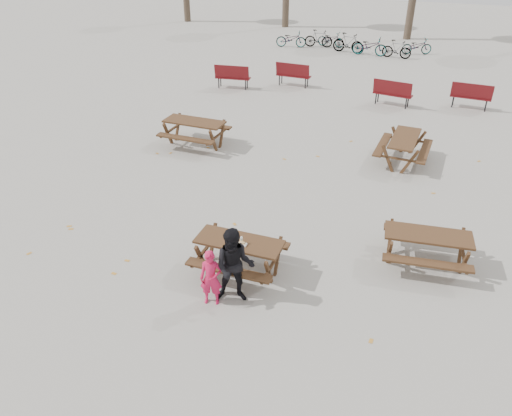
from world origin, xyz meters
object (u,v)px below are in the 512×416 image
(child, at_px, (211,278))
(adult, at_px, (235,266))
(main_picnic_table, at_px, (239,248))
(food_tray, at_px, (242,244))
(picnic_table_north, at_px, (195,133))
(picnic_table_far, at_px, (403,150))
(soda_bottle, at_px, (241,241))
(picnic_table_east, at_px, (426,249))

(child, distance_m, adult, 0.50)
(main_picnic_table, height_order, food_tray, food_tray)
(picnic_table_north, relative_size, picnic_table_far, 1.04)
(adult, relative_size, picnic_table_far, 0.86)
(main_picnic_table, xyz_separation_m, picnic_table_far, (2.62, 6.72, -0.18))
(food_tray, bearing_deg, main_picnic_table, 134.72)
(main_picnic_table, height_order, soda_bottle, soda_bottle)
(child, height_order, adult, adult)
(child, height_order, picnic_table_far, child)
(soda_bottle, bearing_deg, food_tray, -49.14)
(soda_bottle, height_order, picnic_table_far, soda_bottle)
(main_picnic_table, relative_size, picnic_table_north, 0.92)
(main_picnic_table, bearing_deg, child, -97.09)
(picnic_table_far, bearing_deg, food_tray, 163.14)
(main_picnic_table, distance_m, soda_bottle, 0.29)
(soda_bottle, bearing_deg, child, -102.24)
(food_tray, distance_m, picnic_table_far, 7.29)
(child, bearing_deg, main_picnic_table, 66.27)
(main_picnic_table, height_order, adult, adult)
(food_tray, bearing_deg, picnic_table_east, 26.23)
(child, relative_size, picnic_table_east, 0.66)
(food_tray, height_order, soda_bottle, soda_bottle)
(food_tray, xyz_separation_m, soda_bottle, (-0.03, 0.04, 0.05))
(main_picnic_table, xyz_separation_m, picnic_table_north, (-3.84, 5.68, -0.17))
(picnic_table_north, bearing_deg, food_tray, -54.42)
(soda_bottle, bearing_deg, main_picnic_table, 136.50)
(picnic_table_north, bearing_deg, child, -60.08)
(picnic_table_east, bearing_deg, main_picnic_table, -162.48)
(picnic_table_east, bearing_deg, food_tray, -160.16)
(adult, distance_m, picnic_table_north, 7.73)
(adult, bearing_deg, picnic_table_north, 104.93)
(food_tray, relative_size, adult, 0.11)
(food_tray, relative_size, picnic_table_north, 0.09)
(adult, relative_size, picnic_table_east, 0.89)
(main_picnic_table, xyz_separation_m, adult, (0.25, -0.86, 0.22))
(main_picnic_table, xyz_separation_m, picnic_table_east, (3.64, 1.61, -0.20))
(food_tray, height_order, picnic_table_far, food_tray)
(adult, xyz_separation_m, picnic_table_far, (2.37, 7.58, -0.40))
(adult, height_order, picnic_table_north, adult)
(food_tray, bearing_deg, picnic_table_far, 69.91)
(child, distance_m, picnic_table_far, 8.29)
(child, distance_m, picnic_table_east, 4.65)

